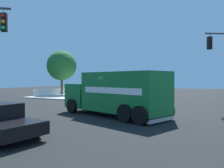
% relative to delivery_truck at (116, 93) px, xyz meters
% --- Properties ---
extents(ground_plane, '(100.00, 100.00, 0.00)m').
position_rel_delivery_truck_xyz_m(ground_plane, '(-0.06, 0.55, -1.47)').
color(ground_plane, black).
extents(sidewalk_corner_near, '(10.16, 10.16, 0.14)m').
position_rel_delivery_truck_xyz_m(sidewalk_corner_near, '(-12.49, -11.87, -1.40)').
color(sidewalk_corner_near, beige).
rests_on(sidewalk_corner_near, ground).
extents(delivery_truck, '(4.83, 8.02, 2.82)m').
position_rel_delivery_truck_xyz_m(delivery_truck, '(0.00, 0.00, 0.00)').
color(delivery_truck, '#146B2D').
rests_on(delivery_truck, ground).
extents(pedestrian_near_corner, '(0.48, 0.35, 1.76)m').
position_rel_delivery_truck_xyz_m(pedestrian_near_corner, '(-15.24, -9.08, -0.32)').
color(pedestrian_near_corner, black).
rests_on(pedestrian_near_corner, sidewalk_corner_near).
extents(pedestrian_crossing, '(0.38, 0.44, 1.62)m').
position_rel_delivery_truck_xyz_m(pedestrian_crossing, '(-12.75, -11.03, -0.41)').
color(pedestrian_crossing, navy).
rests_on(pedestrian_crossing, sidewalk_corner_near).
extents(picket_fence_run, '(6.94, 0.05, 0.95)m').
position_rel_delivery_truck_xyz_m(picket_fence_run, '(-12.49, -16.71, -0.85)').
color(picket_fence_run, white).
rests_on(picket_fence_run, sidewalk_corner_near).
extents(shade_tree_near, '(4.38, 4.38, 6.46)m').
position_rel_delivery_truck_xyz_m(shade_tree_near, '(-13.82, -15.91, 2.93)').
color(shade_tree_near, brown).
rests_on(shade_tree_near, sidewalk_corner_near).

